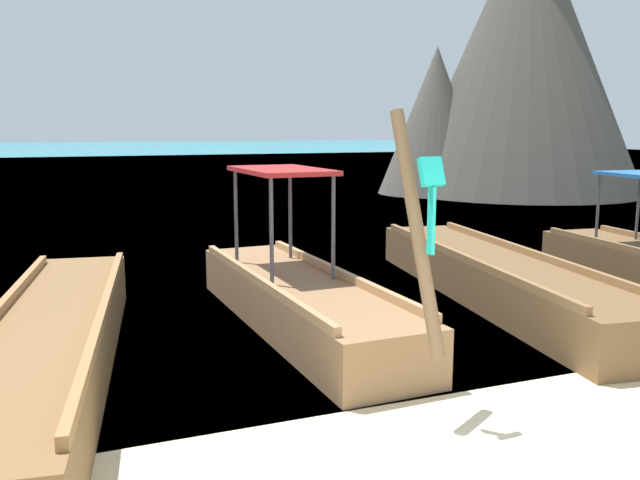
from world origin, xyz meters
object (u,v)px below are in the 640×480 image
longtail_boat_violet_ribbon (51,349)px  longtail_boat_turquoise_ribbon (300,299)px  karst_rock (516,56)px  longtail_boat_yellow_ribbon (497,278)px

longtail_boat_violet_ribbon → longtail_boat_turquoise_ribbon: longtail_boat_turquoise_ribbon is taller
longtail_boat_violet_ribbon → karst_rock: bearing=41.4°
longtail_boat_yellow_ribbon → karst_rock: (10.51, 13.56, 4.82)m
longtail_boat_turquoise_ribbon → karst_rock: 19.96m
longtail_boat_violet_ribbon → karst_rock: size_ratio=0.64×
longtail_boat_violet_ribbon → longtail_boat_yellow_ribbon: bearing=9.5°
longtail_boat_violet_ribbon → longtail_boat_turquoise_ribbon: (2.91, 0.80, 0.04)m
longtail_boat_violet_ribbon → longtail_boat_yellow_ribbon: longtail_boat_violet_ribbon is taller
longtail_boat_violet_ribbon → longtail_boat_yellow_ribbon: size_ratio=1.01×
longtail_boat_yellow_ribbon → karst_rock: bearing=52.2°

